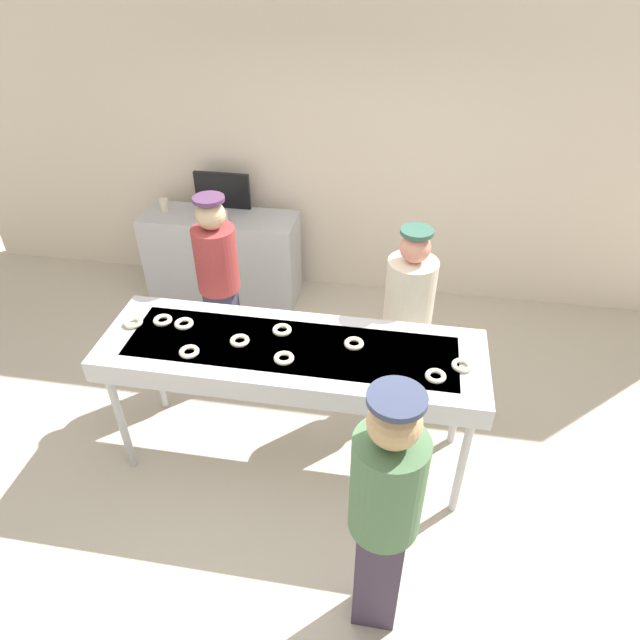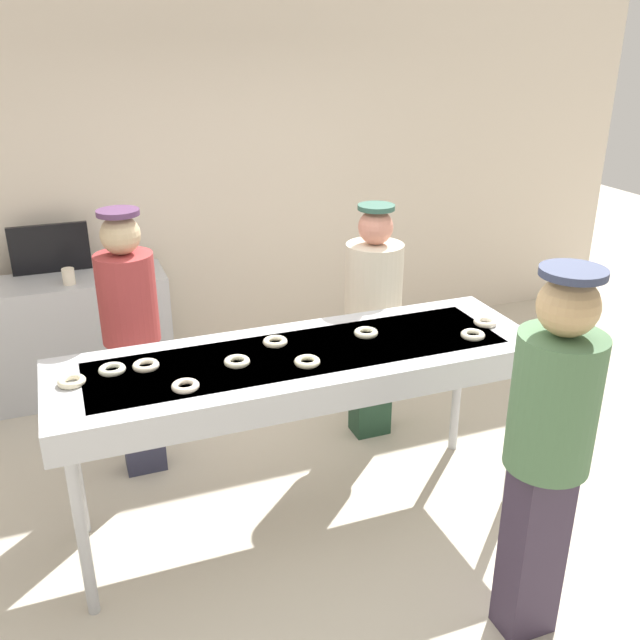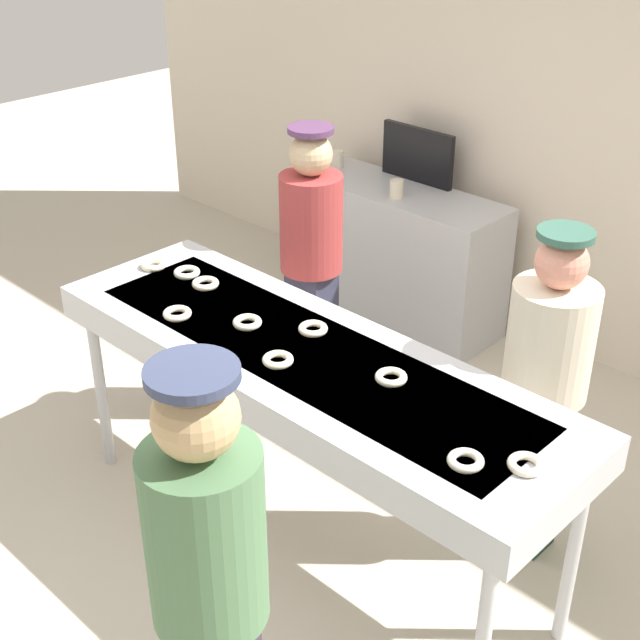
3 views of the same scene
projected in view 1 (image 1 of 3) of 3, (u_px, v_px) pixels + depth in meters
name	position (u px, v px, depth m)	size (l,w,h in m)	color
ground_plane	(295.00, 452.00, 4.25)	(16.00, 16.00, 0.00)	beige
back_wall	(343.00, 135.00, 5.24)	(8.00, 0.12, 3.21)	beige
fryer_conveyor	(292.00, 356.00, 3.69)	(2.52, 0.78, 1.03)	#B7BABF
sugar_donut_0	(240.00, 341.00, 3.66)	(0.13, 0.13, 0.03)	#EBE7C3
sugar_donut_1	(184.00, 324.00, 3.81)	(0.13, 0.13, 0.03)	#F8EBCC
sugar_donut_2	(163.00, 320.00, 3.84)	(0.13, 0.13, 0.03)	white
sugar_donut_3	(282.00, 330.00, 3.75)	(0.13, 0.13, 0.03)	#FEF2CD
sugar_donut_4	(133.00, 323.00, 3.82)	(0.13, 0.13, 0.03)	#FAEDC4
sugar_donut_5	(354.00, 343.00, 3.63)	(0.13, 0.13, 0.03)	#EEE8C5
sugar_donut_6	(189.00, 352.00, 3.57)	(0.13, 0.13, 0.03)	#F3E2C6
sugar_donut_7	(436.00, 376.00, 3.38)	(0.13, 0.13, 0.03)	#EBE3C6
sugar_donut_8	(462.00, 365.00, 3.46)	(0.13, 0.13, 0.03)	#F7EACE
sugar_donut_9	(284.00, 358.00, 3.52)	(0.13, 0.13, 0.03)	#F6F0C3
worker_baker	(408.00, 311.00, 4.17)	(0.36, 0.36, 1.58)	#203F2B
worker_assistant	(219.00, 281.00, 4.44)	(0.33, 0.33, 1.65)	#2F3046
customer_waiting	(385.00, 507.00, 2.68)	(0.35, 0.35, 1.75)	#372B3F
prep_counter	(223.00, 256.00, 5.73)	(1.53, 0.51, 0.90)	#B7BABF
paper_cup_0	(223.00, 217.00, 5.31)	(0.09, 0.09, 0.12)	beige
paper_cup_1	(164.00, 205.00, 5.53)	(0.09, 0.09, 0.12)	beige
menu_display	(222.00, 190.00, 5.52)	(0.55, 0.04, 0.36)	black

